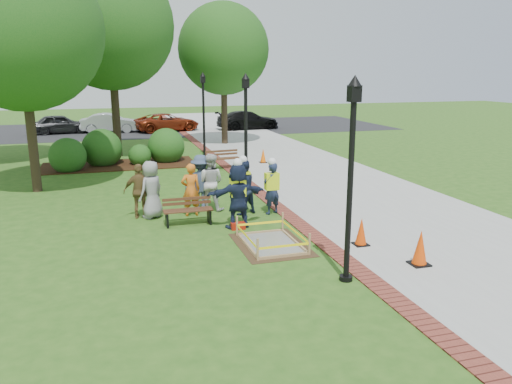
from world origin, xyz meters
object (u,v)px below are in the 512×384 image
object	(u,v)px
hivis_worker_a	(238,194)
cone_front	(420,249)
wet_concrete_pad	(271,236)
hivis_worker_c	(243,185)
hivis_worker_b	(272,186)
lamp_near	(351,166)
bench_near	(188,216)

from	to	relation	value
hivis_worker_a	cone_front	bearing A→B (deg)	-50.33
wet_concrete_pad	cone_front	size ratio (longest dim) A/B	2.75
hivis_worker_c	wet_concrete_pad	bearing A→B (deg)	-91.03
wet_concrete_pad	cone_front	world-z (taller)	cone_front
hivis_worker_a	hivis_worker_b	world-z (taller)	hivis_worker_a
wet_concrete_pad	hivis_worker_c	distance (m)	3.01
cone_front	lamp_near	size ratio (longest dim) A/B	0.20
cone_front	lamp_near	xyz separation A→B (m)	(-1.98, -0.28, 2.08)
wet_concrete_pad	lamp_near	world-z (taller)	lamp_near
cone_front	lamp_near	distance (m)	2.88
lamp_near	hivis_worker_b	bearing A→B (deg)	89.27
bench_near	cone_front	distance (m)	6.49
wet_concrete_pad	lamp_near	distance (m)	3.49
lamp_near	hivis_worker_c	bearing A→B (deg)	98.15
wet_concrete_pad	hivis_worker_c	size ratio (longest dim) A/B	1.26
hivis_worker_a	lamp_near	bearing A→B (deg)	-73.14
cone_front	hivis_worker_a	distance (m)	5.13
hivis_worker_c	bench_near	bearing A→B (deg)	-161.75
wet_concrete_pad	hivis_worker_b	bearing A→B (deg)	71.55
wet_concrete_pad	hivis_worker_a	bearing A→B (deg)	104.78
hivis_worker_a	bench_near	bearing A→B (deg)	152.89
wet_concrete_pad	hivis_worker_a	size ratio (longest dim) A/B	1.16
lamp_near	wet_concrete_pad	bearing A→B (deg)	108.21
hivis_worker_b	hivis_worker_a	bearing A→B (deg)	-142.23
wet_concrete_pad	lamp_near	size ratio (longest dim) A/B	0.54
cone_front	hivis_worker_b	distance (m)	5.35
hivis_worker_a	hivis_worker_b	xyz separation A→B (m)	(1.34, 1.04, -0.10)
wet_concrete_pad	hivis_worker_c	bearing A→B (deg)	88.97
wet_concrete_pad	cone_front	xyz separation A→B (m)	(2.82, -2.26, 0.17)
cone_front	hivis_worker_b	bearing A→B (deg)	111.07
hivis_worker_a	hivis_worker_b	distance (m)	1.70
hivis_worker_a	hivis_worker_c	world-z (taller)	hivis_worker_a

